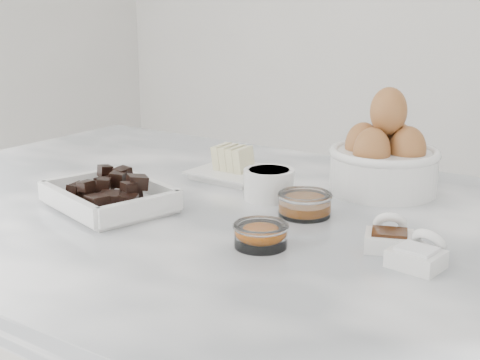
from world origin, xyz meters
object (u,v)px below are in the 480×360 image
zest_bowl (261,234)px  honey_bowl (305,204)px  chocolate_dish (109,194)px  vanilla_spoon (389,237)px  salt_spoon (419,254)px  egg_bowl (384,158)px  butter_plate (234,167)px  sugar_ramekin (269,183)px

zest_bowl → honey_bowl: bearing=95.8°
chocolate_dish → vanilla_spoon: (0.41, 0.08, -0.01)m
chocolate_dish → honey_bowl: size_ratio=2.79×
salt_spoon → egg_bowl: bearing=120.4°
butter_plate → salt_spoon: (0.41, -0.20, -0.00)m
chocolate_dish → egg_bowl: egg_bowl is taller
egg_bowl → zest_bowl: egg_bowl is taller
butter_plate → egg_bowl: (0.25, 0.06, 0.04)m
salt_spoon → vanilla_spoon: bearing=145.5°
vanilla_spoon → chocolate_dish: bearing=-169.1°
butter_plate → honey_bowl: size_ratio=1.69×
sugar_ramekin → salt_spoon: bearing=-24.2°
sugar_ramekin → butter_plate: bearing=147.7°
egg_bowl → zest_bowl: size_ratio=2.48×
chocolate_dish → vanilla_spoon: bearing=10.9°
sugar_ramekin → egg_bowl: (0.13, 0.14, 0.03)m
zest_bowl → vanilla_spoon: size_ratio=0.84×
sugar_ramekin → salt_spoon: size_ratio=1.02×
zest_bowl → sugar_ramekin: bearing=119.0°
butter_plate → sugar_ramekin: butter_plate is taller
chocolate_dish → zest_bowl: 0.27m
chocolate_dish → honey_bowl: 0.29m
sugar_ramekin → salt_spoon: 0.32m
sugar_ramekin → vanilla_spoon: 0.25m
honey_bowl → salt_spoon: salt_spoon is taller
sugar_ramekin → egg_bowl: bearing=46.2°
egg_bowl → salt_spoon: (0.16, -0.27, -0.04)m
sugar_ramekin → zest_bowl: (0.10, -0.18, -0.01)m
egg_bowl → honey_bowl: bearing=-104.2°
butter_plate → salt_spoon: bearing=-26.7°
vanilla_spoon → salt_spoon: same height
honey_bowl → salt_spoon: 0.22m
vanilla_spoon → butter_plate: bearing=154.6°
chocolate_dish → salt_spoon: (0.46, 0.04, -0.01)m
egg_bowl → zest_bowl: 0.32m
sugar_ramekin → salt_spoon: sugar_ramekin is taller
egg_bowl → sugar_ramekin: bearing=-133.8°
honey_bowl → vanilla_spoon: bearing=-19.3°
honey_bowl → vanilla_spoon: size_ratio=0.93×
butter_plate → egg_bowl: 0.26m
butter_plate → egg_bowl: bearing=14.2°
butter_plate → salt_spoon: 0.45m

